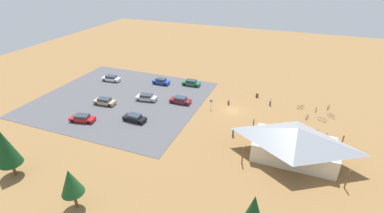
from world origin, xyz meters
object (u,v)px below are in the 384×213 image
car_blue_inner_stall (161,81)px  bicycle_black_yard_right (300,107)px  car_silver_near_entry (146,97)px  bicycle_blue_edge_north (336,146)px  visitor_near_lot (270,101)px  lot_sign (211,103)px  trash_bin (257,95)px  bicycle_white_yard_left (322,119)px  bike_pavilion (295,142)px  pine_far_east (6,148)px  bicycle_yellow_near_sign (328,107)px  bicycle_silver_edge_south (316,132)px  visitor_at_bikes (229,101)px  car_tan_second_row (105,101)px  visitor_crossing_yard (233,131)px  bicycle_red_by_bin (316,110)px  car_black_by_curb (134,118)px  bicycle_orange_mid_cluster (307,117)px  bicycle_green_yard_center (326,137)px  car_green_back_corner (191,83)px  pine_west (71,182)px  bicycle_purple_lone_east (331,116)px  car_maroon_front_row (180,100)px  car_red_mid_lot (82,118)px  car_white_far_end (111,78)px

car_blue_inner_stall → bicycle_black_yard_right: bearing=178.1°
car_silver_near_entry → bicycle_blue_edge_north: bearing=174.0°
bicycle_blue_edge_north → visitor_near_lot: size_ratio=0.83×
lot_sign → visitor_near_lot: bearing=-150.6°
trash_bin → bicycle_white_yard_left: bearing=155.5°
bike_pavilion → pine_far_east: (37.36, 18.77, 1.70)m
lot_sign → bicycle_yellow_near_sign: size_ratio=1.38×
bicycle_silver_edge_south → visitor_at_bikes: size_ratio=0.98×
lot_sign → car_tan_second_row: lot_sign is taller
pine_far_east → bicycle_white_yard_left: pine_far_east is taller
bike_pavilion → visitor_crossing_yard: (10.23, -2.57, -2.08)m
bike_pavilion → bicycle_red_by_bin: size_ratio=8.59×
bicycle_silver_edge_south → bicycle_white_yard_left: (-1.12, -5.43, -0.02)m
car_black_by_curb → visitor_near_lot: (-23.59, -16.42, 0.20)m
pine_far_east → bicycle_red_by_bin: (-40.96, -36.55, -4.38)m
bicycle_blue_edge_north → bicycle_orange_mid_cluster: bicycle_orange_mid_cluster is taller
bicycle_green_yard_center → car_silver_near_entry: car_silver_near_entry is taller
trash_bin → car_tan_second_row: size_ratio=0.19×
car_blue_inner_stall → car_tan_second_row: car_blue_inner_stall is taller
bike_pavilion → car_green_back_corner: bike_pavilion is taller
bicycle_blue_edge_north → bicycle_white_yard_left: bearing=-76.8°
bicycle_blue_edge_north → car_black_by_curb: bearing=7.5°
pine_west → visitor_near_lot: pine_west is taller
bicycle_orange_mid_cluster → bike_pavilion: bearing=82.1°
bicycle_black_yard_right → car_tan_second_row: 41.70m
visitor_near_lot → visitor_at_bikes: size_ratio=1.11×
bicycle_purple_lone_east → bicycle_blue_edge_north: bicycle_purple_lone_east is taller
car_maroon_front_row → visitor_crossing_yard: (-13.83, 8.45, 0.22)m
car_tan_second_row → visitor_at_bikes: bearing=-158.5°
bicycle_white_yard_left → visitor_at_bikes: (18.73, -0.36, 0.49)m
bicycle_white_yard_left → car_red_mid_lot: car_red_mid_lot is taller
car_black_by_curb → car_maroon_front_row: bearing=-116.6°
bicycle_green_yard_center → car_red_mid_lot: car_red_mid_lot is taller
trash_bin → lot_sign: 12.36m
car_silver_near_entry → car_black_by_curb: bearing=105.1°
bike_pavilion → bicycle_orange_mid_cluster: bearing=-97.9°
lot_sign → car_blue_inner_stall: size_ratio=0.52×
bicycle_orange_mid_cluster → car_red_mid_lot: 43.86m
trash_bin → bicycle_green_yard_center: size_ratio=0.54×
bicycle_yellow_near_sign → car_silver_near_entry: size_ratio=0.33×
pine_west → bicycle_blue_edge_north: pine_west is taller
visitor_at_bikes → car_white_far_end: bearing=-3.2°
car_black_by_curb → bicycle_white_yard_left: bearing=-158.7°
bicycle_red_by_bin → bicycle_silver_edge_south: size_ratio=1.07×
visitor_near_lot → car_white_far_end: bearing=1.6°
pine_west → bicycle_orange_mid_cluster: (-26.72, -34.14, -3.75)m
bicycle_red_by_bin → bicycle_black_yard_right: size_ratio=1.21×
car_red_mid_lot → lot_sign: bearing=-147.5°
lot_sign → bicycle_white_yard_left: bearing=-171.7°
car_maroon_front_row → car_green_back_corner: car_green_back_corner is taller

